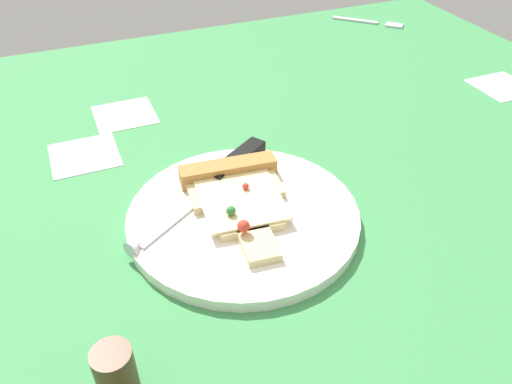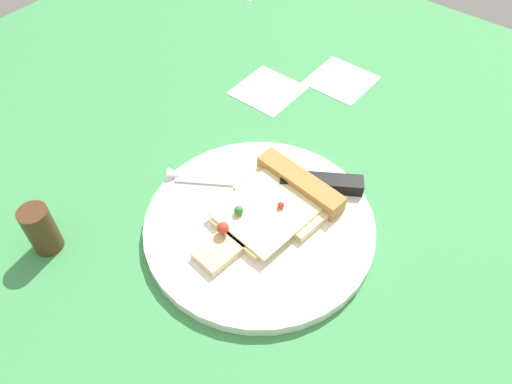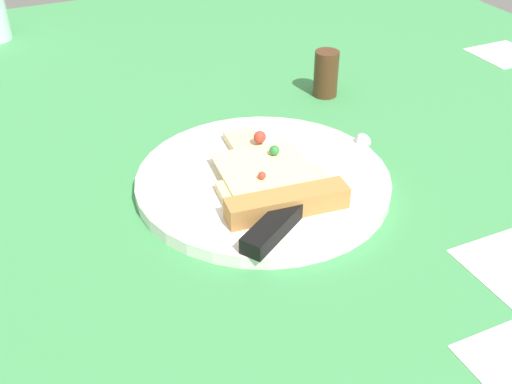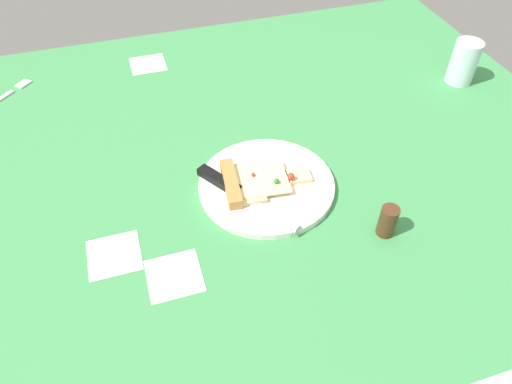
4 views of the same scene
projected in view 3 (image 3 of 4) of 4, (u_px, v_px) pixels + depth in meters
The scene contains 5 objects.
ground_plane at pixel (224, 174), 70.16cm from camera, with size 135.25×135.25×3.00cm.
plate at pixel (263, 181), 65.04cm from camera, with size 26.71×26.71×1.40cm, color white.
pizza_slice at pixel (272, 182), 62.20cm from camera, with size 18.11×12.20×2.67cm.
knife at pixel (302, 199), 59.96cm from camera, with size 14.86×21.26×2.45cm.
pepper_shaker at pixel (326, 74), 82.30cm from camera, with size 3.25×3.25×6.20cm, color #4C2D19.
Camera 3 is at (55.28, -21.41, 36.29)cm, focal length 43.29 mm.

